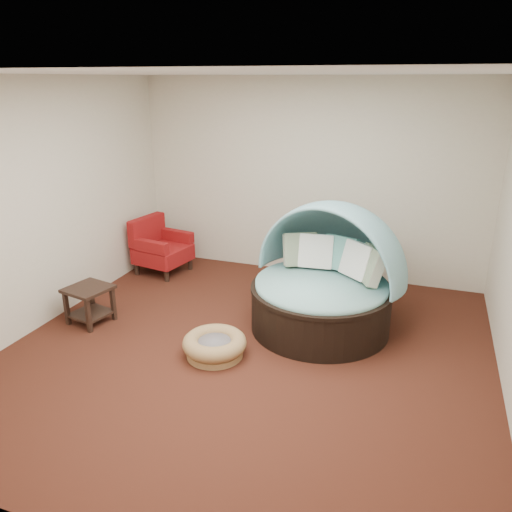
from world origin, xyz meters
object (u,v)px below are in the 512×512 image
(red_armchair, at_px, (160,247))
(side_table, at_px, (89,300))
(pet_basket, at_px, (215,345))
(canopy_daybed, at_px, (326,271))

(red_armchair, distance_m, side_table, 1.75)
(pet_basket, bearing_deg, red_armchair, 131.83)
(pet_basket, bearing_deg, side_table, 172.90)
(canopy_daybed, bearing_deg, red_armchair, 178.25)
(red_armchair, xyz_separation_m, side_table, (0.05, -1.75, -0.09))
(canopy_daybed, relative_size, side_table, 3.67)
(canopy_daybed, height_order, side_table, canopy_daybed)
(pet_basket, relative_size, side_table, 1.28)
(canopy_daybed, distance_m, side_table, 2.80)
(canopy_daybed, height_order, red_armchair, canopy_daybed)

